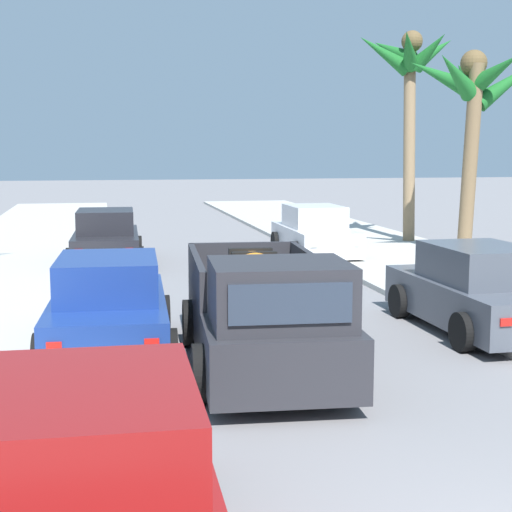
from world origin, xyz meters
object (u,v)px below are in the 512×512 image
(palm_tree_right_mid, at_px, (473,95))
(palm_tree_left_fore, at_px, (409,72))
(car_right_mid, at_px, (92,488))
(car_left_far, at_px, (477,291))
(car_right_far, at_px, (109,308))
(pickup_truck, at_px, (264,315))
(car_left_mid, at_px, (315,233))
(car_left_near, at_px, (106,239))

(palm_tree_right_mid, bearing_deg, palm_tree_left_fore, 92.78)
(car_right_mid, relative_size, palm_tree_right_mid, 0.72)
(car_left_far, xyz_separation_m, car_right_far, (-6.41, -0.19, 0.00))
(palm_tree_left_fore, relative_size, palm_tree_right_mid, 1.19)
(car_right_far, distance_m, palm_tree_right_mid, 13.97)
(pickup_truck, distance_m, car_left_mid, 12.24)
(car_left_mid, relative_size, car_right_mid, 0.99)
(car_right_far, bearing_deg, car_left_far, 1.71)
(car_left_far, bearing_deg, car_left_near, 123.59)
(pickup_truck, distance_m, palm_tree_left_fore, 16.97)
(pickup_truck, xyz_separation_m, car_left_far, (4.21, 1.66, -0.10))
(car_right_mid, xyz_separation_m, palm_tree_right_mid, (10.56, 15.13, 4.02))
(car_right_mid, distance_m, car_left_far, 9.53)
(pickup_truck, bearing_deg, car_right_mid, -114.73)
(car_left_far, height_order, car_right_far, same)
(car_right_mid, bearing_deg, car_left_far, 46.08)
(car_left_mid, relative_size, car_right_far, 0.99)
(palm_tree_left_fore, bearing_deg, palm_tree_right_mid, -87.22)
(pickup_truck, bearing_deg, car_right_far, 146.14)
(car_right_mid, bearing_deg, car_left_mid, 69.06)
(car_left_near, relative_size, car_right_mid, 1.00)
(car_left_near, relative_size, car_left_far, 1.01)
(car_right_mid, distance_m, car_right_far, 6.68)
(car_right_mid, xyz_separation_m, car_left_far, (6.61, 6.86, 0.00))
(palm_tree_left_fore, distance_m, palm_tree_right_mid, 4.34)
(car_left_mid, distance_m, car_right_far, 11.85)
(car_left_far, bearing_deg, car_right_far, -178.29)
(car_left_near, bearing_deg, car_right_mid, -90.89)
(pickup_truck, distance_m, car_left_far, 4.53)
(car_right_far, relative_size, palm_tree_left_fore, 0.61)
(car_right_far, bearing_deg, car_left_mid, 58.39)
(car_left_near, bearing_deg, palm_tree_left_fore, 16.09)
(car_left_mid, relative_size, palm_tree_right_mid, 0.71)
(car_right_far, bearing_deg, palm_tree_right_mid, 39.24)
(car_left_far, height_order, palm_tree_right_mid, palm_tree_right_mid)
(car_left_near, height_order, car_right_mid, same)
(pickup_truck, relative_size, car_right_far, 1.23)
(car_left_mid, xyz_separation_m, car_right_far, (-6.21, -10.09, 0.00))
(pickup_truck, height_order, palm_tree_left_fore, palm_tree_left_fore)
(pickup_truck, distance_m, car_right_far, 2.64)
(car_right_far, bearing_deg, car_left_near, 89.70)
(car_left_near, distance_m, car_left_far, 11.49)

